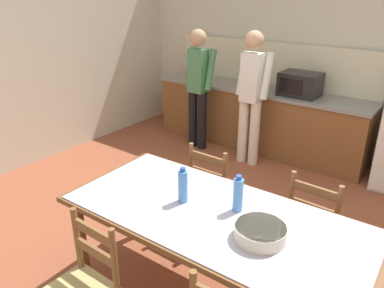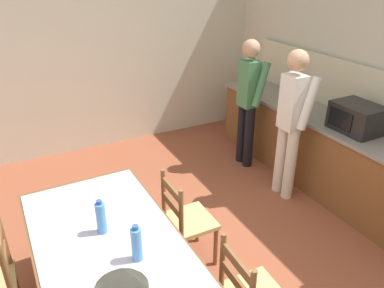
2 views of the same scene
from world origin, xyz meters
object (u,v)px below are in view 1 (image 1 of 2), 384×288
object	(u,v)px
serving_bowl	(260,232)
chair_side_far_right	(316,224)
bottle_near_centre	(183,186)
bottle_off_centre	(238,194)
microwave	(300,84)
chair_side_far_left	(215,189)
dining_table	(214,222)
person_at_counter	(251,92)
person_at_sink	(198,84)

from	to	relation	value
serving_bowl	chair_side_far_right	world-z (taller)	chair_side_far_right
bottle_near_centre	bottle_off_centre	xyz separation A→B (m)	(0.37, 0.13, 0.00)
microwave	chair_side_far_left	world-z (taller)	microwave
dining_table	chair_side_far_right	size ratio (longest dim) A/B	2.38
dining_table	bottle_near_centre	size ratio (longest dim) A/B	8.02
bottle_off_centre	chair_side_far_left	xyz separation A→B (m)	(-0.60, 0.65, -0.46)
microwave	dining_table	distance (m)	2.90
serving_bowl	chair_side_far_right	bearing A→B (deg)	84.23
bottle_off_centre	chair_side_far_right	distance (m)	0.89
chair_side_far_left	chair_side_far_right	world-z (taller)	same
bottle_near_centre	bottle_off_centre	size ratio (longest dim) A/B	1.00
chair_side_far_left	person_at_counter	distance (m)	1.69
microwave	bottle_off_centre	distance (m)	2.78
chair_side_far_right	person_at_sink	xyz separation A→B (m)	(-2.29, 1.53, 0.51)
bottle_near_centre	serving_bowl	size ratio (longest dim) A/B	0.84
bottle_off_centre	chair_side_far_right	xyz separation A→B (m)	(0.36, 0.67, -0.46)
dining_table	person_at_counter	world-z (taller)	person_at_counter
bottle_off_centre	chair_side_far_right	size ratio (longest dim) A/B	0.30
chair_side_far_right	person_at_counter	distance (m)	2.16
dining_table	bottle_off_centre	xyz separation A→B (m)	(0.10, 0.13, 0.20)
bottle_near_centre	chair_side_far_right	distance (m)	1.18
bottle_near_centre	chair_side_far_right	size ratio (longest dim) A/B	0.30
microwave	serving_bowl	xyz separation A→B (m)	(0.93, -2.89, -0.20)
microwave	person_at_sink	distance (m)	1.37
person_at_sink	microwave	bearing A→B (deg)	-68.57
dining_table	bottle_near_centre	distance (m)	0.33
serving_bowl	person_at_counter	distance (m)	2.74
chair_side_far_left	dining_table	bearing A→B (deg)	122.90
chair_side_far_right	person_at_counter	bearing A→B (deg)	-44.35
person_at_counter	bottle_off_centre	bearing A→B (deg)	-153.58
microwave	serving_bowl	world-z (taller)	microwave
bottle_near_centre	chair_side_far_left	bearing A→B (deg)	106.61
chair_side_far_right	microwave	bearing A→B (deg)	-61.37
dining_table	bottle_near_centre	world-z (taller)	bottle_near_centre
microwave	dining_table	xyz separation A→B (m)	(0.55, -2.83, -0.33)
microwave	bottle_off_centre	xyz separation A→B (m)	(0.66, -2.70, -0.13)
serving_bowl	person_at_sink	world-z (taller)	person_at_sink
dining_table	bottle_off_centre	distance (m)	0.26
dining_table	microwave	bearing A→B (deg)	101.11
bottle_off_centre	person_at_counter	xyz separation A→B (m)	(-1.08, 2.18, 0.07)
person_at_sink	person_at_counter	bearing A→B (deg)	-91.34
serving_bowl	person_at_sink	bearing A→B (deg)	132.63
bottle_near_centre	serving_bowl	world-z (taller)	bottle_near_centre
dining_table	bottle_off_centre	bearing A→B (deg)	50.07
dining_table	person_at_sink	xyz separation A→B (m)	(-1.82, 2.33, 0.24)
dining_table	serving_bowl	size ratio (longest dim) A/B	6.77
microwave	person_at_counter	size ratio (longest dim) A/B	0.29
serving_bowl	person_at_sink	distance (m)	3.25
chair_side_far_right	person_at_sink	world-z (taller)	person_at_sink
chair_side_far_right	person_at_counter	world-z (taller)	person_at_counter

